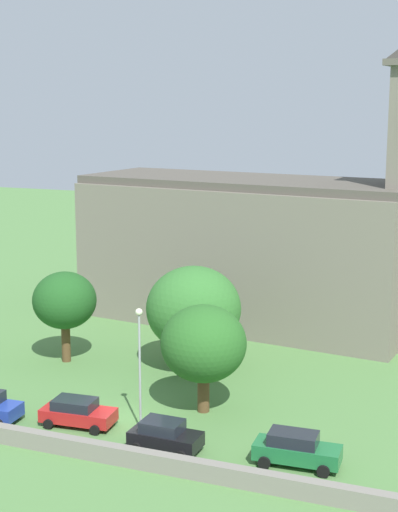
# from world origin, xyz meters

# --- Properties ---
(ground_plane) EXTENTS (200.00, 200.00, 0.00)m
(ground_plane) POSITION_xyz_m (0.00, 15.00, 0.00)
(ground_plane) COLOR #517F42
(church) EXTENTS (36.07, 15.07, 26.60)m
(church) POSITION_xyz_m (3.32, 24.56, 7.97)
(church) COLOR slate
(church) RESTS_ON ground
(quay_barrier) EXTENTS (53.41, 0.70, 1.04)m
(quay_barrier) POSITION_xyz_m (0.00, -5.56, 0.52)
(quay_barrier) COLOR gray
(quay_barrier) RESTS_ON ground
(car_red) EXTENTS (4.75, 2.58, 1.72)m
(car_red) POSITION_xyz_m (-2.14, -1.82, 0.87)
(car_red) COLOR red
(car_red) RESTS_ON ground
(car_black) EXTENTS (4.19, 2.33, 1.81)m
(car_black) POSITION_xyz_m (4.39, -3.08, 0.91)
(car_black) COLOR black
(car_black) RESTS_ON ground
(car_green) EXTENTS (4.88, 2.34, 1.93)m
(car_green) POSITION_xyz_m (11.94, -2.14, 0.97)
(car_green) COLOR #1E6B38
(car_green) RESTS_ON ground
(streetlamp_west_mid) EXTENTS (0.44, 0.44, 7.71)m
(streetlamp_west_mid) POSITION_xyz_m (1.76, -0.86, 5.07)
(streetlamp_west_mid) COLOR #9EA0A5
(streetlamp_west_mid) RESTS_ON ground
(tree_riverside_west) EXTENTS (5.57, 5.57, 7.13)m
(tree_riverside_west) POSITION_xyz_m (4.35, 3.20, 4.59)
(tree_riverside_west) COLOR brown
(tree_riverside_west) RESTS_ON ground
(tree_churchyard) EXTENTS (4.92, 4.92, 7.12)m
(tree_churchyard) POSITION_xyz_m (-9.27, 8.67, 4.86)
(tree_churchyard) COLOR brown
(tree_churchyard) RESTS_ON ground
(tree_by_tower) EXTENTS (7.10, 7.10, 7.97)m
(tree_by_tower) POSITION_xyz_m (0.72, 10.47, 4.75)
(tree_by_tower) COLOR brown
(tree_by_tower) RESTS_ON ground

